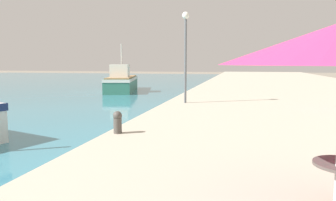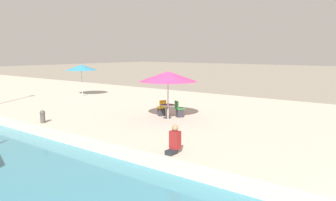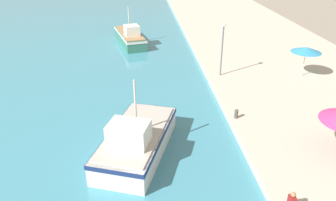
% 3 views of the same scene
% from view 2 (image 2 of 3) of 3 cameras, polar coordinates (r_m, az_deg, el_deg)
% --- Properties ---
extents(quay_promenade, '(16.00, 90.00, 0.62)m').
position_cam_2_polar(quay_promenade, '(39.64, -27.09, 1.89)').
color(quay_promenade, '#BCB29E').
rests_on(quay_promenade, ground_plane).
extents(cafe_umbrella_pink, '(3.08, 3.08, 2.57)m').
position_cam_2_polar(cafe_umbrella_pink, '(17.37, 0.00, 4.23)').
color(cafe_umbrella_pink, '#B7B7B7').
rests_on(cafe_umbrella_pink, quay_promenade).
extents(cafe_umbrella_white, '(2.51, 2.51, 2.55)m').
position_cam_2_polar(cafe_umbrella_white, '(27.53, -14.85, 5.57)').
color(cafe_umbrella_white, '#B7B7B7').
rests_on(cafe_umbrella_white, quay_promenade).
extents(cafe_table, '(0.80, 0.80, 0.74)m').
position_cam_2_polar(cafe_table, '(17.78, -0.12, -1.40)').
color(cafe_table, '#333338').
rests_on(cafe_table, quay_promenade).
extents(cafe_chair_left, '(0.54, 0.56, 0.91)m').
position_cam_2_polar(cafe_chair_left, '(18.46, -1.13, -1.69)').
color(cafe_chair_left, '#2D2D33').
rests_on(cafe_chair_left, quay_promenade).
extents(cafe_chair_right, '(0.57, 0.56, 0.91)m').
position_cam_2_polar(cafe_chair_right, '(18.11, 1.99, -1.89)').
color(cafe_chair_right, '#2D2D33').
rests_on(cafe_chair_right, quay_promenade).
extents(person_at_quay, '(0.56, 0.36, 1.03)m').
position_cam_2_polar(person_at_quay, '(11.69, 1.11, -7.02)').
color(person_at_quay, '#232328').
rests_on(person_at_quay, quay_promenade).
extents(mooring_bollard, '(0.26, 0.26, 0.65)m').
position_cam_2_polar(mooring_bollard, '(17.79, -21.00, -2.56)').
color(mooring_bollard, '#4C4742').
rests_on(mooring_bollard, quay_promenade).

